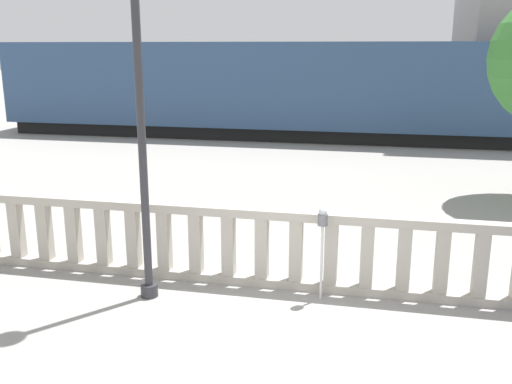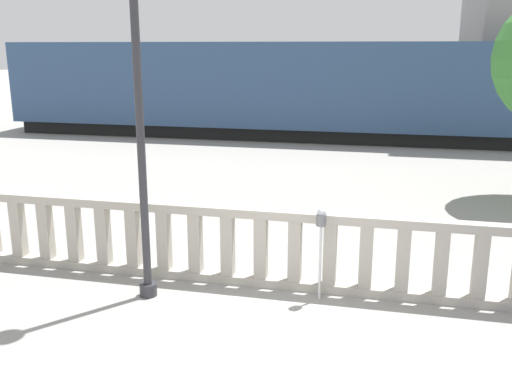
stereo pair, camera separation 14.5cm
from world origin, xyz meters
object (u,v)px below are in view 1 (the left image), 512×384
Objects in this scene: lamppost at (137,44)px; train_near at (339,90)px; parking_meter at (323,228)px; train_far at (455,78)px.

train_near is at bearing 84.19° from lamppost.
train_near reaches higher than parking_meter.
lamppost is 3.79m from parking_meter.
train_near is at bearing 93.57° from parking_meter.
lamppost reaches higher than train_near.
lamppost is 0.20× the size of train_near.
train_far is at bearing 74.82° from lamppost.
train_far is at bearing 79.89° from parking_meter.
train_near is at bearing -117.35° from train_far.
parking_meter is (2.64, 0.47, -2.67)m from lamppost.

